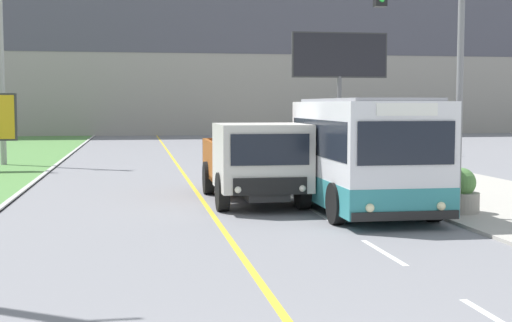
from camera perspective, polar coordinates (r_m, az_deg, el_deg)
name	(u,v)px	position (r m, az deg, el deg)	size (l,w,h in m)	color
apartment_block_background	(154,22)	(70.05, -8.14, 10.98)	(80.00, 8.04, 21.48)	gray
city_bus	(364,155)	(18.82, 8.67, 0.45)	(2.71, 5.95, 3.00)	silver
dump_truck	(256,163)	(20.14, 0.03, -0.13)	(2.50, 6.39, 2.32)	black
utility_pole_far	(1,47)	(35.40, -19.76, 8.62)	(1.80, 0.28, 10.93)	#9E9E99
traffic_light_mast	(437,56)	(17.92, 14.25, 8.17)	(2.28, 0.32, 6.35)	slate
billboard_large	(340,60)	(40.56, 6.71, 8.05)	(5.48, 0.24, 6.87)	#59595B
planter_round_near	(461,193)	(19.00, 16.06, -2.46)	(0.95, 0.95, 1.15)	gray
planter_round_second	(404,178)	(22.41, 11.73, -1.32)	(0.87, 0.87, 1.15)	gray
planter_round_third	(363,167)	(25.93, 8.59, -0.47)	(0.96, 0.96, 1.18)	gray
planter_round_far	(340,159)	(29.59, 6.72, 0.14)	(0.86, 0.86, 1.14)	gray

